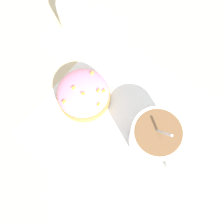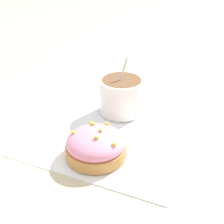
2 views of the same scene
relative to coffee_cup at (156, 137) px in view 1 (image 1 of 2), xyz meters
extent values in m
plane|color=#C6B793|center=(0.08, 0.00, -0.04)|extent=(3.00, 3.00, 0.00)
cube|color=white|center=(0.08, 0.00, -0.04)|extent=(0.31, 0.32, 0.00)
cylinder|color=white|center=(0.00, 0.00, 0.00)|extent=(0.09, 0.09, 0.07)
cylinder|color=brown|center=(0.00, 0.00, 0.03)|extent=(0.08, 0.08, 0.01)
torus|color=white|center=(-0.04, 0.03, 0.00)|extent=(0.04, 0.03, 0.04)
ellipsoid|color=silver|center=(-0.02, 0.01, -0.03)|extent=(0.03, 0.02, 0.01)
cylinder|color=silver|center=(0.01, 0.00, 0.02)|extent=(0.06, 0.02, 0.10)
cylinder|color=#C18442|center=(0.16, 0.00, -0.03)|extent=(0.10, 0.10, 0.02)
ellipsoid|color=pink|center=(0.16, 0.00, -0.01)|extent=(0.10, 0.10, 0.04)
cube|color=yellow|center=(0.12, -0.02, 0.00)|extent=(0.01, 0.01, 0.00)
cube|color=yellow|center=(0.17, 0.01, 0.01)|extent=(0.00, 0.01, 0.00)
cube|color=yellow|center=(0.12, 0.01, 0.00)|extent=(0.00, 0.01, 0.00)
cube|color=yellow|center=(0.13, -0.02, 0.00)|extent=(0.00, 0.01, 0.00)
cube|color=yellow|center=(0.17, 0.03, 0.00)|extent=(0.00, 0.01, 0.00)
cube|color=yellow|center=(0.16, -0.04, 0.00)|extent=(0.00, 0.01, 0.00)
cube|color=yellow|center=(0.15, 0.01, 0.01)|extent=(0.01, 0.01, 0.00)
cylinder|color=white|center=(0.28, -0.14, -0.02)|extent=(0.06, 0.06, 0.05)
ellipsoid|color=white|center=(0.28, -0.14, 0.01)|extent=(0.06, 0.06, 0.02)
camera|label=1|loc=(0.02, 0.12, 0.45)|focal=42.00mm
camera|label=2|loc=(0.55, 0.15, 0.29)|focal=50.00mm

